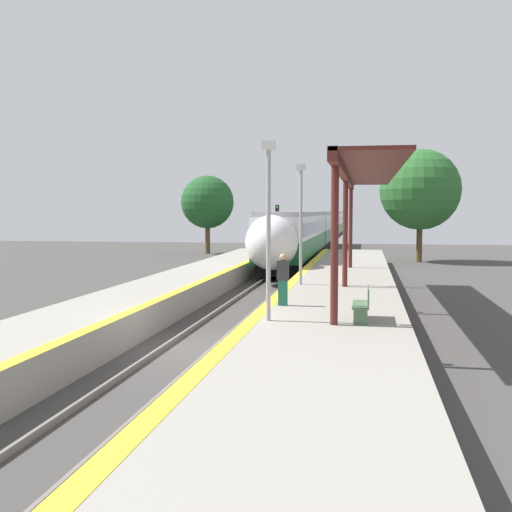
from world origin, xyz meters
name	(u,v)px	position (x,y,z in m)	size (l,w,h in m)	color
ground_plane	(191,349)	(0.00, 0.00, 0.00)	(120.00, 120.00, 0.00)	#423F3D
rail_left	(166,345)	(-0.72, 0.00, 0.07)	(0.08, 90.00, 0.15)	slate
rail_right	(215,347)	(0.72, 0.00, 0.07)	(0.08, 90.00, 0.15)	slate
train	(324,226)	(0.00, 57.55, 2.22)	(2.91, 87.10, 3.89)	black
platform_right	(328,336)	(3.90, 0.00, 0.49)	(4.40, 64.00, 0.99)	gray
platform_left	(83,328)	(-3.25, 0.00, 0.49)	(3.10, 64.00, 0.99)	gray
platform_bench	(364,303)	(4.87, -0.17, 1.46)	(0.44, 1.70, 0.89)	#4C6B4C
person_waiting	(283,279)	(2.37, 2.23, 1.82)	(0.36, 0.22, 1.62)	#1E604C
railway_signal	(277,227)	(-2.03, 32.69, 2.69)	(0.28, 0.28, 4.41)	#59595E
lamppost_near	(268,217)	(2.33, -0.57, 3.76)	(0.36, 0.20, 4.80)	#9E9EA3
lamppost_mid	(301,215)	(2.33, 8.04, 3.76)	(0.36, 0.20, 4.80)	#9E9EA3
station_canopy	(361,179)	(4.69, 7.61, 5.17)	(2.02, 20.02, 4.46)	#511E19
background_tree_left	(207,202)	(-9.51, 39.98, 4.73)	(4.86, 4.86, 7.18)	brown
background_tree_right	(420,190)	(8.96, 33.24, 5.56)	(6.18, 6.18, 8.66)	brown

